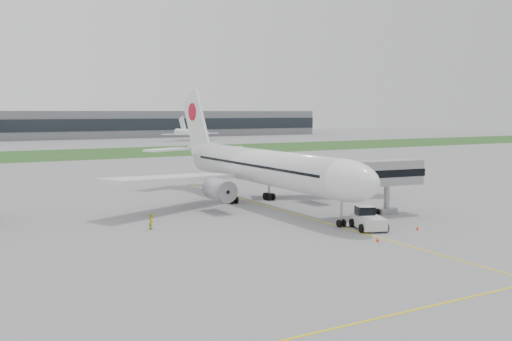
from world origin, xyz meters
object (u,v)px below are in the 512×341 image
pushback_tug (368,219)px  ground_crew_near (372,226)px  airliner (258,165)px  jet_bridge (363,175)px

pushback_tug → ground_crew_near: bearing=-98.0°
airliner → jet_bridge: size_ratio=3.32×
jet_bridge → ground_crew_near: size_ratio=10.40×
airliner → jet_bridge: airliner is taller
pushback_tug → jet_bridge: size_ratio=0.34×
pushback_tug → ground_crew_near: (-1.09, -2.09, -0.36)m
pushback_tug → ground_crew_near: 2.38m
pushback_tug → ground_crew_near: pushback_tug is taller
pushback_tug → ground_crew_near: size_ratio=3.52×
jet_bridge → airliner: bearing=118.9°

